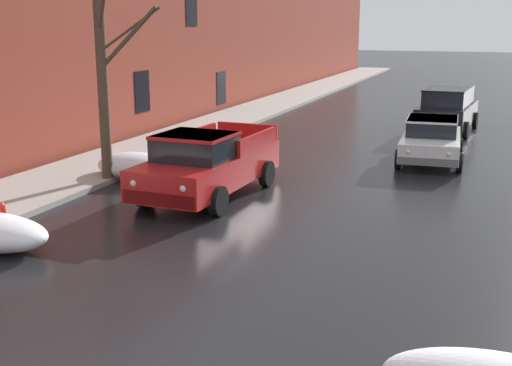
# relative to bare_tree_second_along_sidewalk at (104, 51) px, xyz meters

# --- Properties ---
(left_sidewalk_slab) EXTENTS (2.92, 80.00, 0.15)m
(left_sidewalk_slab) POSITION_rel_bare_tree_second_along_sidewalk_xyz_m (-1.35, 7.80, -3.59)
(left_sidewalk_slab) COLOR #A8A399
(left_sidewalk_slab) RESTS_ON ground
(brick_townhouse_facade) EXTENTS (0.63, 80.00, 8.84)m
(brick_townhouse_facade) POSITION_rel_bare_tree_second_along_sidewalk_xyz_m (-3.31, 7.80, 0.75)
(brick_townhouse_facade) COLOR brown
(brick_townhouse_facade) RESTS_ON ground
(snow_bank_mid_block_left) EXTENTS (2.37, 1.48, 0.77)m
(snow_bank_mid_block_left) POSITION_rel_bare_tree_second_along_sidewalk_xyz_m (0.46, 0.60, -3.29)
(snow_bank_mid_block_left) COLOR white
(snow_bank_mid_block_left) RESTS_ON ground
(bare_tree_second_along_sidewalk) EXTENTS (2.58, 3.08, 6.93)m
(bare_tree_second_along_sidewalk) POSITION_rel_bare_tree_second_along_sidewalk_xyz_m (0.00, 0.00, 0.00)
(bare_tree_second_along_sidewalk) COLOR #4C3D2D
(bare_tree_second_along_sidewalk) RESTS_ON ground
(pickup_truck_red_approaching_near_lane) EXTENTS (2.36, 5.23, 1.76)m
(pickup_truck_red_approaching_near_lane) POSITION_rel_bare_tree_second_along_sidewalk_xyz_m (3.21, -0.47, -2.78)
(pickup_truck_red_approaching_near_lane) COLOR red
(pickup_truck_red_approaching_near_lane) RESTS_ON ground
(sedan_white_parked_kerbside_close) EXTENTS (2.18, 4.23, 1.42)m
(sedan_white_parked_kerbside_close) POSITION_rel_bare_tree_second_along_sidewalk_xyz_m (8.16, 6.08, -2.91)
(sedan_white_parked_kerbside_close) COLOR silver
(sedan_white_parked_kerbside_close) RESTS_ON ground
(suv_black_parked_kerbside_mid) EXTENTS (2.36, 4.84, 1.82)m
(suv_black_parked_kerbside_mid) POSITION_rel_bare_tree_second_along_sidewalk_xyz_m (8.14, 12.47, -2.67)
(suv_black_parked_kerbside_mid) COLOR black
(suv_black_parked_kerbside_mid) RESTS_ON ground
(fire_hydrant) EXTENTS (0.42, 0.22, 0.71)m
(fire_hydrant) POSITION_rel_bare_tree_second_along_sidewalk_xyz_m (0.34, -4.76, -3.31)
(fire_hydrant) COLOR #B21E19
(fire_hydrant) RESTS_ON ground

